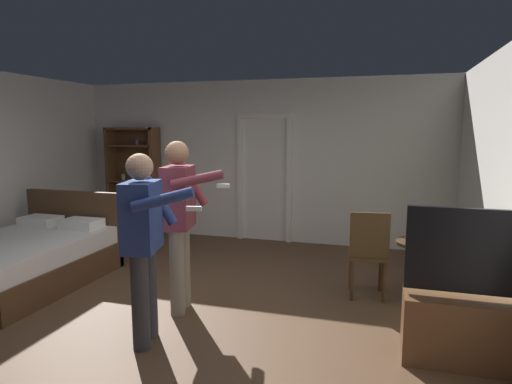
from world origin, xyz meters
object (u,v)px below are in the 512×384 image
(laptop, at_px, (424,238))
(suitcase_dark, at_px, (141,235))
(wooden_chair, at_px, (368,251))
(person_blue_shirt, at_px, (144,236))
(tv_flatscreen, at_px, (479,320))
(bookshelf, at_px, (135,177))
(bottle_on_table, at_px, (441,233))
(bed, at_px, (26,259))
(side_table, at_px, (424,263))
(person_striped_shirt, at_px, (180,214))

(laptop, height_order, suitcase_dark, laptop)
(wooden_chair, height_order, person_blue_shirt, person_blue_shirt)
(laptop, xyz_separation_m, wooden_chair, (-0.56, 0.09, -0.21))
(tv_flatscreen, bearing_deg, bookshelf, 147.82)
(bottle_on_table, height_order, wooden_chair, wooden_chair)
(bed, xyz_separation_m, wooden_chair, (4.02, 0.69, 0.24))
(bed, distance_m, wooden_chair, 4.08)
(bed, bearing_deg, wooden_chair, 9.75)
(tv_flatscreen, bearing_deg, person_blue_shirt, -171.35)
(side_table, distance_m, laptop, 0.29)
(bottle_on_table, bearing_deg, person_blue_shirt, -149.98)
(person_blue_shirt, height_order, person_striped_shirt, person_striped_shirt)
(bed, xyz_separation_m, suitcase_dark, (0.41, 1.95, -0.14))
(person_blue_shirt, height_order, suitcase_dark, person_blue_shirt)
(side_table, xyz_separation_m, laptop, (-0.02, -0.04, 0.28))
(tv_flatscreen, xyz_separation_m, bottle_on_table, (-0.18, 1.05, 0.45))
(laptop, height_order, bottle_on_table, bottle_on_table)
(side_table, distance_m, suitcase_dark, 4.40)
(laptop, relative_size, person_blue_shirt, 0.24)
(side_table, height_order, person_striped_shirt, person_striped_shirt)
(tv_flatscreen, relative_size, person_striped_shirt, 0.72)
(bookshelf, xyz_separation_m, person_striped_shirt, (2.31, -2.88, -0.01))
(side_table, bearing_deg, bottle_on_table, -29.74)
(bottle_on_table, bearing_deg, side_table, 150.26)
(laptop, relative_size, person_striped_shirt, 0.23)
(bookshelf, xyz_separation_m, side_table, (4.73, -2.04, -0.56))
(bed, relative_size, bookshelf, 1.06)
(bottle_on_table, height_order, person_striped_shirt, person_striped_shirt)
(bed, distance_m, person_blue_shirt, 2.46)
(bottle_on_table, xyz_separation_m, suitcase_dark, (-4.33, 1.39, -0.66))
(tv_flatscreen, bearing_deg, suitcase_dark, 151.58)
(bed, distance_m, bookshelf, 2.78)
(bottle_on_table, bearing_deg, tv_flatscreen, -80.15)
(person_blue_shirt, relative_size, suitcase_dark, 2.79)
(bottle_on_table, height_order, person_blue_shirt, person_blue_shirt)
(tv_flatscreen, xyz_separation_m, suitcase_dark, (-4.51, 2.44, -0.21))
(bottle_on_table, height_order, suitcase_dark, bottle_on_table)
(tv_flatscreen, bearing_deg, wooden_chair, 127.19)
(tv_flatscreen, xyz_separation_m, laptop, (-0.34, 1.09, 0.38))
(laptop, distance_m, person_striped_shirt, 2.54)
(bookshelf, distance_m, person_blue_shirt, 4.28)
(side_table, relative_size, bottle_on_table, 2.44)
(bookshelf, height_order, wooden_chair, bookshelf)
(tv_flatscreen, bearing_deg, person_striped_shirt, 173.76)
(side_table, height_order, person_blue_shirt, person_blue_shirt)
(laptop, relative_size, suitcase_dark, 0.66)
(bottle_on_table, bearing_deg, wooden_chair, 169.68)
(bookshelf, distance_m, side_table, 5.18)
(tv_flatscreen, bearing_deg, bed, 174.26)
(bookshelf, bearing_deg, bottle_on_table, -23.57)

